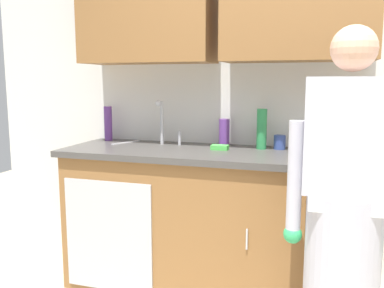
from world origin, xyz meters
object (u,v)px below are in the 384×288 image
sink (160,150)px  bottle_water_tall (224,133)px  bottle_soap (262,129)px  cup_by_sink (280,142)px  knife_on_counter (126,143)px  bottle_water_short (357,134)px  bottle_cleaner_spray (108,123)px  person_at_sink (343,232)px  sponge (220,147)px

sink → bottle_water_tall: size_ratio=2.69×
bottle_soap → cup_by_sink: bottle_soap is taller
cup_by_sink → knife_on_counter: bearing=-177.2°
bottle_water_short → knife_on_counter: (-1.55, -0.08, -0.11)m
bottle_water_tall → bottle_soap: (0.26, -0.05, 0.04)m
bottle_cleaner_spray → knife_on_counter: size_ratio=1.06×
sink → bottle_water_short: bearing=9.4°
person_at_sink → bottle_soap: bearing=123.3°
bottle_cleaner_spray → sponge: bearing=-10.0°
sink → bottle_water_short: (1.24, 0.20, 0.13)m
knife_on_counter → bottle_soap: bearing=116.4°
knife_on_counter → cup_by_sink: bearing=117.4°
bottle_water_short → knife_on_counter: bearing=-176.9°
bottle_water_tall → cup_by_sink: bearing=-3.7°
bottle_soap → sponge: (-0.25, -0.11, -0.12)m
sink → bottle_water_tall: sink is taller
sponge → bottle_cleaner_spray: bearing=170.0°
knife_on_counter → sponge: (0.71, -0.08, 0.01)m
sink → sponge: size_ratio=4.55×
bottle_water_tall → person_at_sink: bearing=-46.6°
bottle_water_short → bottle_soap: bearing=-174.8°
bottle_water_short → bottle_water_tall: bearing=-179.6°
cup_by_sink → sponge: 0.39m
bottle_water_short → cup_by_sink: bearing=-176.3°
person_at_sink → sponge: size_ratio=14.73×
person_at_sink → bottle_cleaner_spray: person_at_sink is taller
cup_by_sink → knife_on_counter: (-1.08, -0.05, -0.04)m
bottle_water_tall → bottle_water_short: bottle_water_short is taller
person_at_sink → knife_on_counter: size_ratio=6.75×
bottle_cleaner_spray → knife_on_counter: 0.23m
bottle_water_tall → bottle_cleaner_spray: (-0.89, -0.00, 0.03)m
person_at_sink → bottle_water_short: 0.88m
person_at_sink → bottle_water_tall: bearing=133.4°
sink → bottle_cleaner_spray: bearing=158.1°
cup_by_sink → person_at_sink: bearing=-64.0°
sponge → sink: bearing=-174.4°
bottle_cleaner_spray → sponge: 0.92m
bottle_water_short → cup_by_sink: (-0.47, -0.03, -0.07)m
sink → bottle_cleaner_spray: sink is taller
bottle_soap → knife_on_counter: 0.98m
bottle_water_short → knife_on_counter: bottle_water_short is taller
bottle_water_short → bottle_soap: bottle_soap is taller
bottle_cleaner_spray → cup_by_sink: (1.26, -0.02, -0.08)m
bottle_soap → knife_on_counter: bottle_soap is taller
person_at_sink → knife_on_counter: bearing=153.8°
bottle_soap → sponge: bearing=-156.2°
sink → knife_on_counter: 0.33m
person_at_sink → bottle_cleaner_spray: bearing=154.2°
bottle_water_short → bottle_cleaner_spray: bottle_cleaner_spray is taller
cup_by_sink → bottle_cleaner_spray: bearing=178.9°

